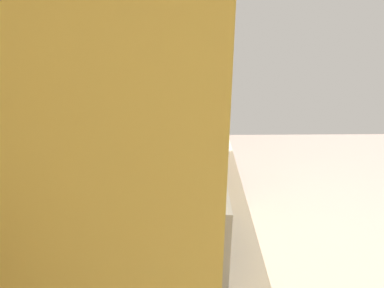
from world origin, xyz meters
TOP-DOWN VIEW (x-y plane):
  - wall_back at (0.00, 1.47)m, footprint 3.85×0.12m
  - upper_cabinets at (-0.36, 1.23)m, footprint 1.78×0.35m
  - oven_range at (1.47, 1.10)m, footprint 0.66×0.62m
  - microwave at (-0.44, 1.13)m, footprint 0.50×0.35m
  - bowl at (0.02, 1.05)m, footprint 0.14×0.14m
  - kettle at (0.29, 1.05)m, footprint 0.17×0.13m

SIDE VIEW (x-z plane):
  - oven_range at x=1.47m, z-range -0.07..1.03m
  - bowl at x=0.02m, z-range 0.93..0.97m
  - kettle at x=0.29m, z-range 0.91..1.11m
  - microwave at x=-0.44m, z-range 0.93..1.26m
  - wall_back at x=0.00m, z-range 0.00..2.59m
  - upper_cabinets at x=-0.36m, z-range 1.51..2.22m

